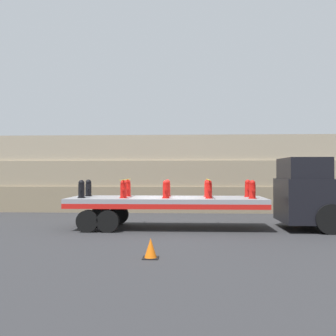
% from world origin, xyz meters
% --- Properties ---
extents(ground_plane, '(120.00, 120.00, 0.00)m').
position_xyz_m(ground_plane, '(0.00, 0.00, 0.00)').
color(ground_plane, '#2D2D30').
extents(rock_cliff, '(60.00, 3.30, 4.57)m').
position_xyz_m(rock_cliff, '(0.00, 7.52, 2.28)').
color(rock_cliff, '#84755B').
rests_on(rock_cliff, ground_plane).
extents(truck_cab, '(2.34, 2.70, 2.95)m').
position_xyz_m(truck_cab, '(5.94, 0.00, 1.48)').
color(truck_cab, black).
rests_on(truck_cab, ground_plane).
extents(flatbed_trailer, '(8.16, 2.60, 1.30)m').
position_xyz_m(flatbed_trailer, '(-0.49, 0.00, 1.06)').
color(flatbed_trailer, gray).
rests_on(flatbed_trailer, ground_plane).
extents(fire_hydrant_black_near_0, '(0.32, 0.46, 0.74)m').
position_xyz_m(fire_hydrant_black_near_0, '(-3.48, -0.55, 1.66)').
color(fire_hydrant_black_near_0, black).
rests_on(fire_hydrant_black_near_0, flatbed_trailer).
extents(fire_hydrant_black_far_0, '(0.32, 0.46, 0.74)m').
position_xyz_m(fire_hydrant_black_far_0, '(-3.48, 0.55, 1.66)').
color(fire_hydrant_black_far_0, black).
rests_on(fire_hydrant_black_far_0, flatbed_trailer).
extents(fire_hydrant_red_near_1, '(0.32, 0.46, 0.74)m').
position_xyz_m(fire_hydrant_red_near_1, '(-1.74, -0.55, 1.66)').
color(fire_hydrant_red_near_1, red).
rests_on(fire_hydrant_red_near_1, flatbed_trailer).
extents(fire_hydrant_red_far_1, '(0.32, 0.46, 0.74)m').
position_xyz_m(fire_hydrant_red_far_1, '(-1.74, 0.55, 1.66)').
color(fire_hydrant_red_far_1, red).
rests_on(fire_hydrant_red_far_1, flatbed_trailer).
extents(fire_hydrant_red_near_2, '(0.32, 0.46, 0.74)m').
position_xyz_m(fire_hydrant_red_near_2, '(0.00, -0.55, 1.66)').
color(fire_hydrant_red_near_2, red).
rests_on(fire_hydrant_red_near_2, flatbed_trailer).
extents(fire_hydrant_red_far_2, '(0.32, 0.46, 0.74)m').
position_xyz_m(fire_hydrant_red_far_2, '(0.00, 0.55, 1.66)').
color(fire_hydrant_red_far_2, red).
rests_on(fire_hydrant_red_far_2, flatbed_trailer).
extents(fire_hydrant_red_near_3, '(0.32, 0.46, 0.74)m').
position_xyz_m(fire_hydrant_red_near_3, '(1.74, -0.55, 1.66)').
color(fire_hydrant_red_near_3, red).
rests_on(fire_hydrant_red_near_3, flatbed_trailer).
extents(fire_hydrant_red_far_3, '(0.32, 0.46, 0.74)m').
position_xyz_m(fire_hydrant_red_far_3, '(1.74, 0.55, 1.66)').
color(fire_hydrant_red_far_3, red).
rests_on(fire_hydrant_red_far_3, flatbed_trailer).
extents(fire_hydrant_red_near_4, '(0.32, 0.46, 0.74)m').
position_xyz_m(fire_hydrant_red_near_4, '(3.48, -0.55, 1.66)').
color(fire_hydrant_red_near_4, red).
rests_on(fire_hydrant_red_near_4, flatbed_trailer).
extents(fire_hydrant_red_far_4, '(0.32, 0.46, 0.74)m').
position_xyz_m(fire_hydrant_red_far_4, '(3.48, 0.55, 1.66)').
color(fire_hydrant_red_far_4, red).
rests_on(fire_hydrant_red_far_4, flatbed_trailer).
extents(cargo_strap_rear, '(0.05, 2.70, 0.01)m').
position_xyz_m(cargo_strap_rear, '(-1.74, 0.00, 2.05)').
color(cargo_strap_rear, yellow).
rests_on(cargo_strap_rear, fire_hydrant_red_near_1).
extents(cargo_strap_middle, '(0.05, 2.70, 0.01)m').
position_xyz_m(cargo_strap_middle, '(1.74, 0.00, 2.05)').
color(cargo_strap_middle, yellow).
rests_on(cargo_strap_middle, fire_hydrant_red_near_3).
extents(traffic_cone, '(0.44, 0.44, 0.55)m').
position_xyz_m(traffic_cone, '(-0.14, -5.50, 0.27)').
color(traffic_cone, black).
rests_on(traffic_cone, ground_plane).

